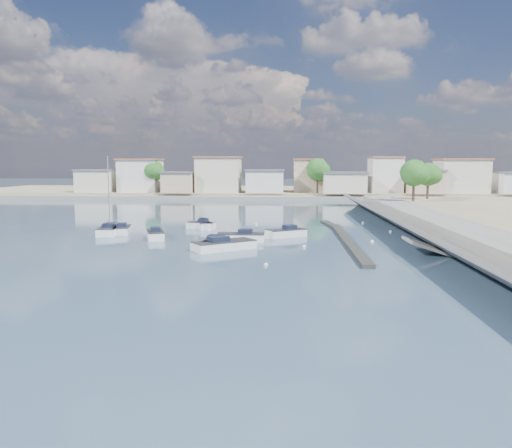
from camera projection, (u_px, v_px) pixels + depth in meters
The scene contains 17 objects.
ground at pixel (281, 213), 80.67m from camera, with size 400.00×400.00×0.00m, color #2B4157.
seawall_walkway at pixel (454, 231), 52.73m from camera, with size 5.00×90.00×1.80m, color slate.
breakwater at pixel (344, 237), 53.17m from camera, with size 2.00×31.02×0.35m.
far_shore_land at pixel (282, 192), 132.13m from camera, with size 160.00×40.00×1.40m, color gray.
far_shore_quay at pixel (282, 198), 111.35m from camera, with size 160.00×2.50×0.80m, color slate.
far_town at pixel (328, 177), 116.07m from camera, with size 113.01×12.80×8.35m.
shore_trees at pixel (321, 172), 107.32m from camera, with size 74.56×38.32×7.92m.
motorboat_a at pixel (155, 235), 53.40m from camera, with size 2.91×4.75×1.48m.
motorboat_b at pixel (216, 243), 47.83m from camera, with size 2.24×4.75×1.48m.
motorboat_c at pixel (238, 238), 51.30m from camera, with size 5.46×1.89×1.48m.
motorboat_d at pixel (284, 233), 54.44m from camera, with size 4.64×3.81×1.48m.
motorboat_e at pixel (122, 230), 57.24m from camera, with size 2.44×4.75×1.48m.
motorboat_f at pixel (200, 225), 61.61m from camera, with size 3.92×2.52×1.48m.
motorboat_g at pixel (204, 226), 61.27m from camera, with size 2.68×4.31×1.48m.
motorboat_h at pixel (227, 245), 46.44m from camera, with size 6.10×5.26×1.48m.
sailboat at pixel (111, 230), 57.34m from camera, with size 2.84×6.61×9.00m.
mooring_buoys at pixel (328, 236), 54.67m from camera, with size 16.49×29.36×0.36m.
Camera 1 is at (0.61, -40.40, 7.86)m, focal length 35.00 mm.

